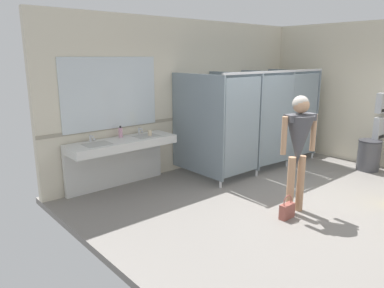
{
  "coord_description": "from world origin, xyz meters",
  "views": [
    {
      "loc": [
        -4.85,
        -2.87,
        2.26
      ],
      "look_at": [
        -1.86,
        0.6,
        1.15
      ],
      "focal_mm": 33.89,
      "sensor_mm": 36.0,
      "label": 1
    }
  ],
  "objects_px": {
    "paper_towel_dispenser_upper": "(382,103)",
    "paper_cup": "(150,133)",
    "paper_towel_dispenser_lower": "(380,128)",
    "handbag": "(287,210)",
    "soap_dispenser": "(121,132)",
    "trash_bin": "(369,155)",
    "person_standing": "(299,139)"
  },
  "relations": [
    {
      "from": "handbag",
      "to": "soap_dispenser",
      "type": "height_order",
      "value": "soap_dispenser"
    },
    {
      "from": "paper_cup",
      "to": "paper_towel_dispenser_lower",
      "type": "bearing_deg",
      "value": -28.33
    },
    {
      "from": "trash_bin",
      "to": "handbag",
      "type": "bearing_deg",
      "value": -175.18
    },
    {
      "from": "trash_bin",
      "to": "handbag",
      "type": "height_order",
      "value": "trash_bin"
    },
    {
      "from": "person_standing",
      "to": "soap_dispenser",
      "type": "relative_size",
      "value": 8.56
    },
    {
      "from": "handbag",
      "to": "paper_cup",
      "type": "distance_m",
      "value": 2.68
    },
    {
      "from": "paper_cup",
      "to": "trash_bin",
      "type": "bearing_deg",
      "value": -30.11
    },
    {
      "from": "handbag",
      "to": "person_standing",
      "type": "bearing_deg",
      "value": 15.0
    },
    {
      "from": "paper_towel_dispenser_upper",
      "to": "trash_bin",
      "type": "distance_m",
      "value": 1.08
    },
    {
      "from": "person_standing",
      "to": "handbag",
      "type": "distance_m",
      "value": 1.02
    },
    {
      "from": "paper_towel_dispenser_lower",
      "to": "paper_cup",
      "type": "bearing_deg",
      "value": 151.67
    },
    {
      "from": "paper_cup",
      "to": "paper_towel_dispenser_upper",
      "type": "bearing_deg",
      "value": -28.11
    },
    {
      "from": "paper_towel_dispenser_lower",
      "to": "handbag",
      "type": "distance_m",
      "value": 3.57
    },
    {
      "from": "paper_towel_dispenser_upper",
      "to": "person_standing",
      "type": "xyz_separation_m",
      "value": [
        -3.2,
        -0.19,
        -0.24
      ]
    },
    {
      "from": "paper_cup",
      "to": "handbag",
      "type": "bearing_deg",
      "value": -75.52
    },
    {
      "from": "paper_towel_dispenser_lower",
      "to": "trash_bin",
      "type": "bearing_deg",
      "value": 176.33
    },
    {
      "from": "paper_towel_dispenser_upper",
      "to": "paper_cup",
      "type": "relative_size",
      "value": 4.05
    },
    {
      "from": "soap_dispenser",
      "to": "paper_cup",
      "type": "bearing_deg",
      "value": -27.34
    },
    {
      "from": "person_standing",
      "to": "soap_dispenser",
      "type": "xyz_separation_m",
      "value": [
        -1.38,
        2.63,
        -0.12
      ]
    },
    {
      "from": "trash_bin",
      "to": "paper_cup",
      "type": "distance_m",
      "value": 4.45
    },
    {
      "from": "paper_towel_dispenser_lower",
      "to": "person_standing",
      "type": "height_order",
      "value": "person_standing"
    },
    {
      "from": "paper_towel_dispenser_upper",
      "to": "paper_cup",
      "type": "bearing_deg",
      "value": 151.89
    },
    {
      "from": "handbag",
      "to": "soap_dispenser",
      "type": "distance_m",
      "value": 3.04
    },
    {
      "from": "paper_towel_dispenser_upper",
      "to": "trash_bin",
      "type": "bearing_deg",
      "value": 179.92
    },
    {
      "from": "trash_bin",
      "to": "person_standing",
      "type": "distance_m",
      "value": 2.99
    },
    {
      "from": "paper_towel_dispenser_lower",
      "to": "handbag",
      "type": "relative_size",
      "value": 1.28
    },
    {
      "from": "paper_towel_dispenser_lower",
      "to": "handbag",
      "type": "xyz_separation_m",
      "value": [
        -3.49,
        -0.25,
        -0.71
      ]
    },
    {
      "from": "handbag",
      "to": "paper_cup",
      "type": "relative_size",
      "value": 3.53
    },
    {
      "from": "paper_towel_dispenser_lower",
      "to": "soap_dispenser",
      "type": "distance_m",
      "value": 5.2
    },
    {
      "from": "paper_towel_dispenser_lower",
      "to": "soap_dispenser",
      "type": "bearing_deg",
      "value": 151.76
    },
    {
      "from": "paper_towel_dispenser_upper",
      "to": "soap_dispenser",
      "type": "bearing_deg",
      "value": 151.96
    },
    {
      "from": "paper_towel_dispenser_upper",
      "to": "soap_dispenser",
      "type": "distance_m",
      "value": 5.2
    }
  ]
}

